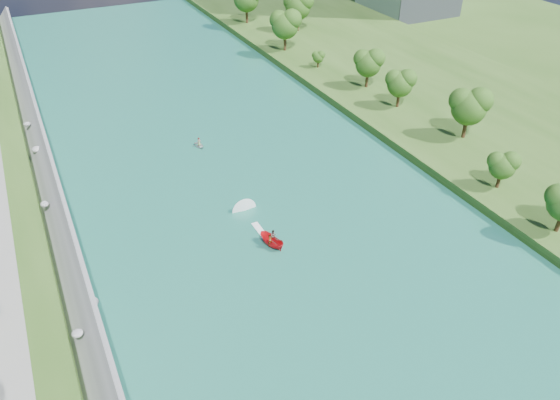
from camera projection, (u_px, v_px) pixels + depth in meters
ground at (330, 298)px, 62.08m from camera, size 260.00×260.00×0.00m
river_water at (258, 208)px, 76.96m from camera, size 55.00×240.00×0.10m
berm_east at (517, 133)px, 94.79m from camera, size 44.00×240.00×1.50m
riprap_bank at (66, 256)px, 65.49m from camera, size 4.18×236.00×4.18m
riverside_path at (1, 254)px, 63.05m from camera, size 3.00×200.00×0.10m
trees_east at (383, 74)px, 102.20m from camera, size 16.77×144.82×11.99m
motorboat at (266, 234)px, 70.81m from camera, size 3.60×18.90×2.05m
raft at (199, 145)px, 91.97m from camera, size 2.15×2.73×1.65m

